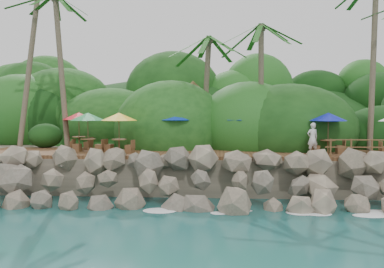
{
  "coord_description": "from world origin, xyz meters",
  "views": [
    {
      "loc": [
        1.69,
        -19.71,
        4.87
      ],
      "look_at": [
        0.0,
        6.0,
        3.4
      ],
      "focal_mm": 39.53,
      "sensor_mm": 36.0,
      "label": 1
    }
  ],
  "objects": [
    {
      "name": "foam_line",
      "position": [
        0.0,
        0.3,
        0.03
      ],
      "size": [
        25.2,
        0.8,
        0.06
      ],
      "color": "white",
      "rests_on": "ground"
    },
    {
      "name": "palapa",
      "position": [
        -0.17,
        9.69,
        5.79
      ],
      "size": [
        4.69,
        4.69,
        4.6
      ],
      "color": "brown",
      "rests_on": "ground"
    },
    {
      "name": "ground",
      "position": [
        0.0,
        0.0,
        0.0
      ],
      "size": [
        140.0,
        140.0,
        0.0
      ],
      "primitive_type": "plane",
      "color": "#19514F",
      "rests_on": "ground"
    },
    {
      "name": "terrace",
      "position": [
        0.0,
        6.0,
        2.2
      ],
      "size": [
        26.0,
        5.0,
        0.2
      ],
      "primitive_type": "cube",
      "color": "brown",
      "rests_on": "land_base"
    },
    {
      "name": "dining_clusters",
      "position": [
        1.69,
        6.41,
        4.3
      ],
      "size": [
        21.62,
        4.87,
        2.41
      ],
      "color": "brown",
      "rests_on": "terrace"
    },
    {
      "name": "jungle_foliage",
      "position": [
        0.0,
        15.0,
        0.0
      ],
      "size": [
        44.0,
        16.0,
        12.0
      ],
      "primitive_type": null,
      "color": "#143811",
      "rests_on": "ground"
    },
    {
      "name": "palms",
      "position": [
        1.73,
        8.66,
        12.13
      ],
      "size": [
        31.53,
        7.09,
        13.88
      ],
      "color": "brown",
      "rests_on": "ground"
    },
    {
      "name": "seawall",
      "position": [
        0.0,
        2.0,
        1.15
      ],
      "size": [
        29.0,
        4.0,
        2.3
      ],
      "primitive_type": null,
      "color": "gray",
      "rests_on": "ground"
    },
    {
      "name": "land_base",
      "position": [
        0.0,
        16.0,
        1.05
      ],
      "size": [
        32.0,
        25.2,
        2.1
      ],
      "primitive_type": "cube",
      "color": "gray",
      "rests_on": "ground"
    },
    {
      "name": "waiter",
      "position": [
        7.08,
        5.16,
        3.22
      ],
      "size": [
        0.78,
        0.63,
        1.84
      ],
      "primitive_type": "imported",
      "rotation": [
        0.0,
        0.0,
        3.47
      ],
      "color": "white",
      "rests_on": "terrace"
    },
    {
      "name": "jungle_hill",
      "position": [
        0.0,
        23.5,
        0.0
      ],
      "size": [
        44.8,
        28.0,
        15.4
      ],
      "primitive_type": "ellipsoid",
      "color": "#143811",
      "rests_on": "ground"
    }
  ]
}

